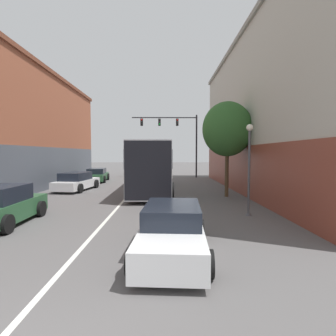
# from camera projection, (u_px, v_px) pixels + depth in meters

# --- Properties ---
(lane_center_line) EXTENTS (0.14, 43.75, 0.01)m
(lane_center_line) POSITION_uv_depth(u_px,v_px,m) (130.00, 193.00, 17.98)
(lane_center_line) COLOR silver
(lane_center_line) RESTS_ON ground_plane
(building_right_storefront) EXTENTS (8.40, 23.70, 10.85)m
(building_right_storefront) POSITION_uv_depth(u_px,v_px,m) (294.00, 113.00, 18.43)
(building_right_storefront) COLOR #B7B2A3
(building_right_storefront) RESTS_ON ground_plane
(bus) EXTENTS (2.94, 10.69, 3.44)m
(bus) POSITION_uv_depth(u_px,v_px,m) (152.00, 164.00, 18.71)
(bus) COLOR #B7B7BC
(bus) RESTS_ON ground_plane
(hatchback_foreground) EXTENTS (2.10, 4.28, 1.31)m
(hatchback_foreground) POSITION_uv_depth(u_px,v_px,m) (172.00, 231.00, 7.06)
(hatchback_foreground) COLOR silver
(hatchback_foreground) RESTS_ON ground_plane
(parked_car_left_near) EXTENTS (2.44, 4.67, 1.34)m
(parked_car_left_near) POSITION_uv_depth(u_px,v_px,m) (77.00, 182.00, 19.31)
(parked_car_left_near) COLOR silver
(parked_car_left_near) RESTS_ON ground_plane
(parked_car_left_mid) EXTENTS (2.24, 4.59, 1.29)m
(parked_car_left_mid) POSITION_uv_depth(u_px,v_px,m) (97.00, 175.00, 25.44)
(parked_car_left_mid) COLOR #285633
(parked_car_left_mid) RESTS_ON ground_plane
(parked_car_left_far) EXTENTS (2.08, 4.05, 1.51)m
(parked_car_left_far) POSITION_uv_depth(u_px,v_px,m) (1.00, 206.00, 9.94)
(parked_car_left_far) COLOR #285633
(parked_car_left_far) RESTS_ON ground_plane
(traffic_signal_gantry) EXTENTS (7.38, 0.36, 7.07)m
(traffic_signal_gantry) POSITION_uv_depth(u_px,v_px,m) (176.00, 131.00, 29.58)
(traffic_signal_gantry) COLOR black
(traffic_signal_gantry) RESTS_ON ground_plane
(street_lamp) EXTENTS (0.29, 0.29, 3.97)m
(street_lamp) POSITION_uv_depth(u_px,v_px,m) (249.00, 165.00, 11.32)
(street_lamp) COLOR #47474C
(street_lamp) RESTS_ON ground_plane
(street_tree_near) EXTENTS (3.09, 2.78, 5.93)m
(street_tree_near) POSITION_uv_depth(u_px,v_px,m) (227.00, 129.00, 16.28)
(street_tree_near) COLOR #4C3823
(street_tree_near) RESTS_ON ground_plane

